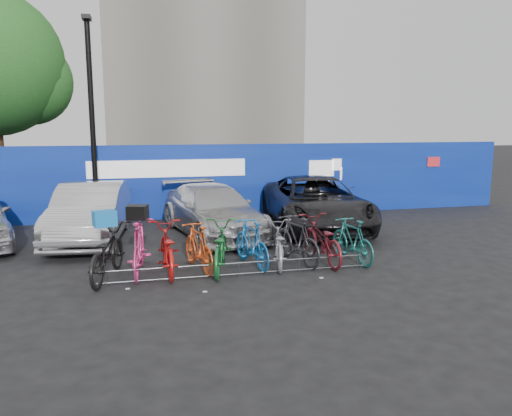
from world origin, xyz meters
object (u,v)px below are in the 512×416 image
object	(u,v)px
lamppost	(92,117)
bike_rack	(239,268)
car_2	(213,210)
car_3	(316,203)
bike_9	(352,240)
bike_3	(198,247)
bike_8	(322,240)
bike_4	(219,247)
bike_5	(252,243)
car_1	(91,213)
bike_7	(297,240)
bike_2	(167,249)
bike_1	(139,247)
bike_6	(278,244)
bike_0	(106,253)

from	to	relation	value
lamppost	bike_rack	xyz separation A→B (m)	(3.20, -6.00, -3.11)
car_2	car_3	size ratio (longest dim) A/B	0.86
lamppost	bike_9	distance (m)	8.55
bike_3	bike_8	bearing A→B (deg)	166.15
bike_4	bike_8	xyz separation A→B (m)	(2.32, 0.12, -0.00)
bike_rack	bike_5	world-z (taller)	bike_5
bike_rack	car_3	world-z (taller)	car_3
lamppost	car_3	size ratio (longest dim) A/B	1.12
bike_8	bike_9	bearing A→B (deg)	166.91
bike_rack	car_3	distance (m)	5.21
bike_9	car_1	bearing A→B (deg)	-39.73
car_3	bike_7	xyz separation A→B (m)	(-1.70, -3.48, -0.22)
car_2	bike_5	world-z (taller)	car_2
lamppost	car_1	xyz separation A→B (m)	(0.00, -2.06, -2.51)
bike_2	bike_3	xyz separation A→B (m)	(0.66, 0.05, -0.01)
car_3	bike_1	bearing A→B (deg)	-139.41
bike_1	bike_4	xyz separation A→B (m)	(1.64, -0.11, -0.07)
bike_rack	bike_1	world-z (taller)	bike_1
bike_6	bike_8	bearing A→B (deg)	-168.65
bike_1	bike_5	world-z (taller)	bike_1
lamppost	bike_2	distance (m)	6.36
bike_6	bike_7	bearing A→B (deg)	-161.28
car_2	bike_4	xyz separation A→B (m)	(-0.38, -3.53, -0.17)
bike_rack	bike_9	size ratio (longest dim) A/B	3.38
bike_5	bike_9	size ratio (longest dim) A/B	1.03
bike_rack	bike_3	bearing A→B (deg)	141.03
bike_7	bike_5	bearing A→B (deg)	-13.72
bike_0	bike_1	distance (m)	0.65
lamppost	car_3	xyz separation A→B (m)	(6.33, -1.88, -2.51)
car_2	bike_7	world-z (taller)	car_2
bike_4	bike_7	world-z (taller)	bike_7
car_1	bike_7	world-z (taller)	car_1
bike_0	bike_2	xyz separation A→B (m)	(1.19, 0.14, -0.03)
bike_1	bike_2	size ratio (longest dim) A/B	0.99
car_3	bike_0	size ratio (longest dim) A/B	2.65
bike_4	bike_9	size ratio (longest dim) A/B	1.19
bike_4	car_3	bearing A→B (deg)	-119.56
bike_1	car_3	bearing A→B (deg)	-139.70
bike_rack	bike_9	bearing A→B (deg)	9.54
bike_7	bike_8	distance (m)	0.56
bike_5	car_1	bearing A→B (deg)	-54.05
lamppost	bike_1	bearing A→B (deg)	-77.24
bike_3	bike_5	world-z (taller)	bike_5
lamppost	bike_3	xyz separation A→B (m)	(2.45, -5.40, -2.77)
bike_5	bike_7	distance (m)	1.03
lamppost	bike_2	bearing A→B (deg)	-71.79
bike_rack	bike_6	world-z (taller)	bike_6
bike_7	car_1	bearing A→B (deg)	-49.85
bike_rack	bike_0	size ratio (longest dim) A/B	2.71
bike_6	bike_9	size ratio (longest dim) A/B	1.09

